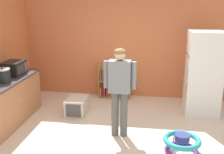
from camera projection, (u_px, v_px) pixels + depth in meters
name	position (u px, v px, depth m)	size (l,w,h in m)	color
ground_plane	(115.00, 139.00, 4.79)	(12.00, 12.00, 0.00)	beige
back_wall	(128.00, 44.00, 6.64)	(5.20, 0.06, 2.70)	#CC6D41
kitchen_counter	(4.00, 104.00, 5.18)	(0.65, 2.11, 0.90)	#AF734B
refrigerator	(203.00, 73.00, 5.67)	(0.73, 0.68, 1.78)	white
bookshelf	(113.00, 83.00, 6.78)	(0.80, 0.28, 0.85)	#B07F3F
standing_person	(120.00, 85.00, 4.66)	(0.57, 0.22, 1.61)	#585857
baby_walker	(182.00, 144.00, 4.31)	(0.60, 0.60, 0.32)	purple
pet_carrier	(77.00, 106.00, 5.80)	(0.42, 0.55, 0.36)	beige
microwave	(14.00, 68.00, 5.50)	(0.37, 0.48, 0.28)	black
crock_pot	(3.00, 76.00, 4.99)	(0.27, 0.27, 0.29)	black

